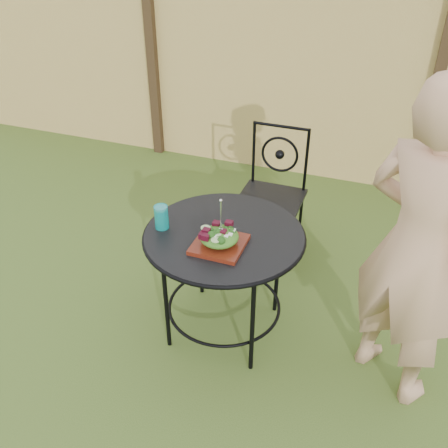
% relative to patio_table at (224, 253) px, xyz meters
% --- Properties ---
extents(ground, '(60.00, 60.00, 0.00)m').
position_rel_patio_table_xyz_m(ground, '(-0.26, 0.07, -0.59)').
color(ground, '#2F4817').
rests_on(ground, ground).
extents(fence, '(8.00, 0.12, 1.90)m').
position_rel_patio_table_xyz_m(fence, '(-0.26, 2.27, 0.36)').
color(fence, '#F0D376').
rests_on(fence, ground).
extents(patio_table, '(0.92, 0.92, 0.72)m').
position_rel_patio_table_xyz_m(patio_table, '(0.00, 0.00, 0.00)').
color(patio_table, black).
rests_on(patio_table, ground).
extents(patio_chair, '(0.46, 0.46, 0.95)m').
position_rel_patio_table_xyz_m(patio_chair, '(0.03, 0.95, -0.08)').
color(patio_chair, black).
rests_on(patio_chair, ground).
extents(diner, '(0.77, 0.71, 1.76)m').
position_rel_patio_table_xyz_m(diner, '(1.00, -0.03, 0.30)').
color(diner, tan).
rests_on(diner, ground).
extents(salad_plate, '(0.27, 0.27, 0.02)m').
position_rel_patio_table_xyz_m(salad_plate, '(0.02, -0.13, 0.15)').
color(salad_plate, '#4E140B').
rests_on(salad_plate, patio_table).
extents(salad, '(0.21, 0.21, 0.08)m').
position_rel_patio_table_xyz_m(salad, '(0.02, -0.13, 0.20)').
color(salad, '#235614').
rests_on(salad, salad_plate).
extents(fork, '(0.01, 0.01, 0.18)m').
position_rel_patio_table_xyz_m(fork, '(0.03, -0.13, 0.33)').
color(fork, silver).
rests_on(fork, salad).
extents(drinking_glass, '(0.08, 0.08, 0.14)m').
position_rel_patio_table_xyz_m(drinking_glass, '(-0.35, -0.07, 0.21)').
color(drinking_glass, '#0B8683').
rests_on(drinking_glass, patio_table).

